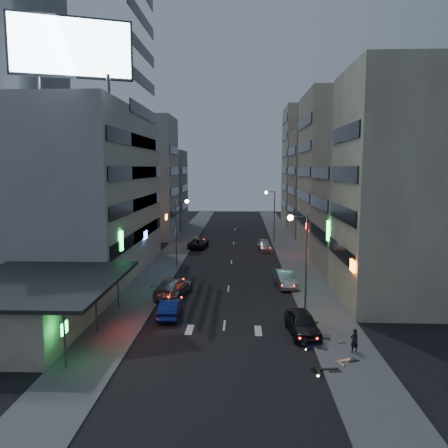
# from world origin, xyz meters

# --- Properties ---
(ground) EXTENTS (180.00, 180.00, 0.00)m
(ground) POSITION_xyz_m (0.00, 0.00, 0.00)
(ground) COLOR black
(ground) RESTS_ON ground
(sidewalk_left) EXTENTS (4.00, 120.00, 0.12)m
(sidewalk_left) POSITION_xyz_m (-8.00, 30.00, 0.06)
(sidewalk_left) COLOR #4C4C4F
(sidewalk_left) RESTS_ON ground
(sidewalk_right) EXTENTS (4.00, 120.00, 0.12)m
(sidewalk_right) POSITION_xyz_m (8.00, 30.00, 0.06)
(sidewalk_right) COLOR #4C4C4F
(sidewalk_right) RESTS_ON ground
(food_court) EXTENTS (11.00, 13.00, 3.88)m
(food_court) POSITION_xyz_m (-13.90, 2.00, 1.98)
(food_court) COLOR beige
(food_court) RESTS_ON ground
(white_building) EXTENTS (14.00, 24.00, 18.00)m
(white_building) POSITION_xyz_m (-17.00, 20.00, 9.00)
(white_building) COLOR #A9AAA5
(white_building) RESTS_ON ground
(grey_tower) EXTENTS (10.00, 14.00, 34.00)m
(grey_tower) POSITION_xyz_m (-26.00, 23.00, 17.00)
(grey_tower) COLOR gray
(grey_tower) RESTS_ON ground
(shophouse_near) EXTENTS (10.00, 11.00, 20.00)m
(shophouse_near) POSITION_xyz_m (15.00, 10.50, 10.00)
(shophouse_near) COLOR beige
(shophouse_near) RESTS_ON ground
(shophouse_mid) EXTENTS (11.00, 12.00, 16.00)m
(shophouse_mid) POSITION_xyz_m (15.50, 22.00, 8.00)
(shophouse_mid) COLOR tan
(shophouse_mid) RESTS_ON ground
(shophouse_far) EXTENTS (10.00, 14.00, 22.00)m
(shophouse_far) POSITION_xyz_m (15.00, 35.00, 11.00)
(shophouse_far) COLOR beige
(shophouse_far) RESTS_ON ground
(far_left_a) EXTENTS (11.00, 10.00, 20.00)m
(far_left_a) POSITION_xyz_m (-15.50, 45.00, 10.00)
(far_left_a) COLOR #A9AAA5
(far_left_a) RESTS_ON ground
(far_left_b) EXTENTS (12.00, 10.00, 15.00)m
(far_left_b) POSITION_xyz_m (-16.00, 58.00, 7.50)
(far_left_b) COLOR gray
(far_left_b) RESTS_ON ground
(far_right_a) EXTENTS (11.00, 12.00, 18.00)m
(far_right_a) POSITION_xyz_m (15.50, 50.00, 9.00)
(far_right_a) COLOR tan
(far_right_a) RESTS_ON ground
(far_right_b) EXTENTS (12.00, 12.00, 24.00)m
(far_right_b) POSITION_xyz_m (16.00, 64.00, 12.00)
(far_right_b) COLOR beige
(far_right_b) RESTS_ON ground
(billboard) EXTENTS (9.52, 3.75, 6.20)m
(billboard) POSITION_xyz_m (-12.99, 9.97, 21.66)
(billboard) COLOR #595B60
(billboard) RESTS_ON white_building
(street_lamp_right_near) EXTENTS (1.60, 0.44, 8.02)m
(street_lamp_right_near) POSITION_xyz_m (5.90, 6.00, 5.36)
(street_lamp_right_near) COLOR #595B60
(street_lamp_right_near) RESTS_ON sidewalk_right
(street_lamp_left) EXTENTS (1.60, 0.44, 8.02)m
(street_lamp_left) POSITION_xyz_m (-5.90, 22.00, 5.36)
(street_lamp_left) COLOR #595B60
(street_lamp_left) RESTS_ON sidewalk_left
(street_lamp_right_far) EXTENTS (1.60, 0.44, 8.02)m
(street_lamp_right_far) POSITION_xyz_m (5.90, 40.00, 5.36)
(street_lamp_right_far) COLOR #595B60
(street_lamp_right_far) RESTS_ON sidewalk_right
(parked_car_right_near) EXTENTS (2.39, 4.98, 1.64)m
(parked_car_right_near) POSITION_xyz_m (5.60, 2.50, 0.82)
(parked_car_right_near) COLOR black
(parked_car_right_near) RESTS_ON ground
(parked_car_right_mid) EXTENTS (2.22, 4.96, 1.58)m
(parked_car_right_mid) POSITION_xyz_m (5.60, 15.03, 0.79)
(parked_car_right_mid) COLOR #AAADB3
(parked_car_right_mid) RESTS_ON ground
(parked_car_left) EXTENTS (2.94, 5.37, 1.43)m
(parked_car_left) POSITION_xyz_m (-5.08, 35.65, 0.71)
(parked_car_left) COLOR black
(parked_car_left) RESTS_ON ground
(parked_car_right_far) EXTENTS (2.22, 4.69, 1.32)m
(parked_car_right_far) POSITION_xyz_m (4.60, 33.92, 0.66)
(parked_car_right_far) COLOR #A7A9B0
(parked_car_right_far) RESTS_ON ground
(road_car_blue) EXTENTS (1.64, 4.38, 1.43)m
(road_car_blue) POSITION_xyz_m (-4.35, 5.69, 0.72)
(road_car_blue) COLOR navy
(road_car_blue) RESTS_ON ground
(road_car_silver) EXTENTS (3.40, 6.10, 1.67)m
(road_car_silver) POSITION_xyz_m (-5.00, 11.33, 0.84)
(road_car_silver) COLOR #989AA0
(road_car_silver) RESTS_ON ground
(person) EXTENTS (0.65, 0.53, 1.53)m
(person) POSITION_xyz_m (8.42, -0.71, 0.89)
(person) COLOR black
(person) RESTS_ON sidewalk_right
(scooter_black_a) EXTENTS (0.92, 2.07, 1.23)m
(scooter_black_a) POSITION_xyz_m (6.96, -2.96, 0.73)
(scooter_black_a) COLOR black
(scooter_black_a) RESTS_ON sidewalk_right
(scooter_silver_a) EXTENTS (1.41, 2.07, 1.21)m
(scooter_silver_a) POSITION_xyz_m (8.21, -1.51, 0.72)
(scooter_silver_a) COLOR #B3B6BB
(scooter_silver_a) RESTS_ON sidewalk_right
(scooter_blue) EXTENTS (1.20, 1.99, 1.15)m
(scooter_blue) POSITION_xyz_m (6.93, -0.01, 0.70)
(scooter_blue) COLOR navy
(scooter_blue) RESTS_ON sidewalk_right
(scooter_black_b) EXTENTS (1.00, 1.87, 1.09)m
(scooter_black_b) POSITION_xyz_m (7.43, 1.60, 0.66)
(scooter_black_b) COLOR black
(scooter_black_b) RESTS_ON sidewalk_right
(scooter_silver_b) EXTENTS (1.15, 1.70, 0.99)m
(scooter_silver_b) POSITION_xyz_m (8.08, 1.16, 0.62)
(scooter_silver_b) COLOR #9B9EA3
(scooter_silver_b) RESTS_ON sidewalk_right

